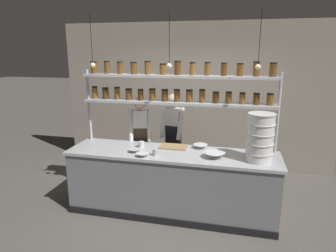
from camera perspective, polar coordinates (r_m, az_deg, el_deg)
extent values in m
plane|color=#5B5651|center=(4.59, 0.70, -15.91)|extent=(40.00, 40.00, 0.00)
cube|color=#9E9384|center=(6.00, 4.91, 5.65)|extent=(5.37, 0.12, 2.84)
cube|color=gray|center=(4.39, 0.71, -10.92)|extent=(2.91, 0.72, 0.88)
cube|color=#B7BABF|center=(4.22, 0.73, -5.25)|extent=(2.97, 0.76, 0.04)
cube|color=black|center=(4.26, -0.43, -17.71)|extent=(2.91, 0.03, 0.10)
cylinder|color=#B7BABF|center=(4.95, -14.45, -1.39)|extent=(0.04, 0.04, 2.03)
cylinder|color=#B7BABF|center=(4.44, 19.72, -3.57)|extent=(0.04, 0.04, 2.03)
cube|color=#B7BABF|center=(4.36, 1.71, 4.44)|extent=(2.81, 0.28, 0.04)
cylinder|color=brown|center=(4.77, -13.75, 6.12)|extent=(0.09, 0.09, 0.17)
cylinder|color=black|center=(4.76, -13.81, 7.24)|extent=(0.09, 0.09, 0.02)
cylinder|color=#513314|center=(4.70, -11.78, 6.01)|extent=(0.10, 0.10, 0.15)
cylinder|color=black|center=(4.69, -11.83, 7.06)|extent=(0.10, 0.10, 0.02)
cylinder|color=brown|center=(4.62, -9.66, 6.07)|extent=(0.08, 0.08, 0.17)
cylinder|color=black|center=(4.61, -9.70, 7.23)|extent=(0.09, 0.09, 0.02)
cylinder|color=brown|center=(4.55, -7.47, 5.91)|extent=(0.10, 0.10, 0.15)
cylinder|color=black|center=(4.54, -7.51, 6.97)|extent=(0.10, 0.10, 0.02)
cylinder|color=#513314|center=(4.49, -5.23, 5.85)|extent=(0.08, 0.08, 0.15)
cylinder|color=black|center=(4.48, -5.26, 6.90)|extent=(0.09, 0.09, 0.02)
cylinder|color=brown|center=(4.44, -2.99, 5.87)|extent=(0.09, 0.09, 0.16)
cylinder|color=black|center=(4.42, -3.01, 7.02)|extent=(0.10, 0.10, 0.02)
cylinder|color=#513314|center=(4.39, -0.62, 5.77)|extent=(0.09, 0.09, 0.16)
cylinder|color=black|center=(4.38, -0.62, 6.92)|extent=(0.10, 0.10, 0.02)
cylinder|color=brown|center=(4.35, 1.70, 5.71)|extent=(0.09, 0.09, 0.16)
cylinder|color=black|center=(4.34, 1.71, 6.89)|extent=(0.09, 0.09, 0.02)
cylinder|color=brown|center=(4.31, 4.07, 5.63)|extent=(0.10, 0.10, 0.16)
cylinder|color=black|center=(4.30, 4.09, 6.81)|extent=(0.10, 0.10, 0.02)
cylinder|color=brown|center=(4.29, 6.49, 5.59)|extent=(0.08, 0.08, 0.17)
cylinder|color=black|center=(4.28, 6.53, 6.85)|extent=(0.09, 0.09, 0.02)
cylinder|color=#513314|center=(4.27, 9.07, 5.27)|extent=(0.09, 0.09, 0.14)
cylinder|color=black|center=(4.26, 9.11, 6.34)|extent=(0.09, 0.09, 0.02)
cylinder|color=brown|center=(4.26, 11.44, 5.19)|extent=(0.09, 0.09, 0.15)
cylinder|color=black|center=(4.25, 11.49, 6.30)|extent=(0.09, 0.09, 0.02)
cylinder|color=brown|center=(4.26, 13.96, 5.02)|extent=(0.08, 0.08, 0.14)
cylinder|color=black|center=(4.25, 14.02, 6.09)|extent=(0.08, 0.08, 0.02)
cylinder|color=#513314|center=(4.27, 16.47, 4.86)|extent=(0.09, 0.09, 0.14)
cylinder|color=black|center=(4.26, 16.54, 5.92)|extent=(0.09, 0.09, 0.02)
cylinder|color=brown|center=(4.28, 18.85, 4.72)|extent=(0.09, 0.09, 0.14)
cylinder|color=black|center=(4.27, 18.94, 5.79)|extent=(0.10, 0.10, 0.02)
cube|color=#B7BABF|center=(4.32, 1.74, 9.45)|extent=(2.81, 0.28, 0.04)
cylinder|color=brown|center=(4.74, -13.93, 10.65)|extent=(0.10, 0.10, 0.16)
cylinder|color=black|center=(4.73, -13.99, 11.74)|extent=(0.10, 0.10, 0.02)
cylinder|color=brown|center=(4.64, -11.53, 10.78)|extent=(0.08, 0.08, 0.17)
cylinder|color=black|center=(4.64, -11.59, 11.95)|extent=(0.08, 0.08, 0.02)
cylinder|color=brown|center=(4.56, -9.13, 10.79)|extent=(0.08, 0.08, 0.16)
cylinder|color=black|center=(4.56, -9.17, 11.95)|extent=(0.08, 0.08, 0.02)
cylinder|color=brown|center=(4.48, -6.53, 10.79)|extent=(0.09, 0.09, 0.16)
cylinder|color=black|center=(4.48, -6.56, 11.93)|extent=(0.10, 0.10, 0.02)
cylinder|color=brown|center=(4.42, -3.88, 10.89)|extent=(0.09, 0.09, 0.17)
cylinder|color=black|center=(4.41, -3.90, 12.14)|extent=(0.09, 0.09, 0.02)
cylinder|color=brown|center=(4.36, -0.98, 10.66)|extent=(0.09, 0.09, 0.14)
cylinder|color=black|center=(4.35, -0.98, 11.72)|extent=(0.10, 0.10, 0.02)
cylinder|color=#513314|center=(4.31, 1.84, 10.87)|extent=(0.09, 0.09, 0.18)
cylinder|color=black|center=(4.30, 1.86, 12.20)|extent=(0.10, 0.10, 0.02)
cylinder|color=brown|center=(4.27, 4.67, 10.70)|extent=(0.08, 0.08, 0.16)
cylinder|color=black|center=(4.27, 4.69, 11.92)|extent=(0.08, 0.08, 0.02)
cylinder|color=brown|center=(4.24, 7.49, 10.63)|extent=(0.08, 0.08, 0.17)
cylinder|color=black|center=(4.24, 7.53, 11.89)|extent=(0.08, 0.08, 0.02)
cylinder|color=#513314|center=(4.23, 10.59, 10.45)|extent=(0.08, 0.08, 0.16)
cylinder|color=black|center=(4.22, 10.64, 11.66)|extent=(0.08, 0.08, 0.02)
cylinder|color=brown|center=(4.22, 13.53, 10.27)|extent=(0.09, 0.09, 0.15)
cylinder|color=black|center=(4.22, 13.60, 11.45)|extent=(0.09, 0.09, 0.02)
cylinder|color=brown|center=(4.23, 16.46, 10.26)|extent=(0.09, 0.09, 0.18)
cylinder|color=black|center=(4.22, 16.55, 11.61)|extent=(0.09, 0.09, 0.02)
cylinder|color=brown|center=(4.24, 19.36, 9.97)|extent=(0.10, 0.10, 0.17)
cylinder|color=black|center=(4.24, 19.46, 11.23)|extent=(0.10, 0.10, 0.02)
cylinder|color=black|center=(5.07, -5.99, -8.14)|extent=(0.11, 0.11, 0.77)
cylinder|color=black|center=(5.06, -4.16, -8.13)|extent=(0.11, 0.11, 0.77)
cube|color=#473828|center=(4.88, -5.22, -2.10)|extent=(0.26, 0.22, 0.33)
cube|color=white|center=(4.80, -5.30, 1.39)|extent=(0.26, 0.23, 0.27)
sphere|color=tan|center=(4.75, -5.37, 4.44)|extent=(0.20, 0.20, 0.20)
cylinder|color=white|center=(4.78, -7.05, 0.14)|extent=(0.13, 0.25, 0.51)
cylinder|color=white|center=(4.76, -3.57, 0.17)|extent=(0.13, 0.25, 0.51)
cylinder|color=black|center=(5.13, 0.17, -7.69)|extent=(0.11, 0.11, 0.79)
cylinder|color=black|center=(5.07, 1.85, -7.96)|extent=(0.11, 0.11, 0.79)
cube|color=black|center=(4.91, 1.03, -1.71)|extent=(0.25, 0.21, 0.34)
cube|color=white|center=(4.84, 1.05, 1.83)|extent=(0.25, 0.22, 0.28)
sphere|color=beige|center=(4.79, 1.06, 4.91)|extent=(0.21, 0.21, 0.21)
cylinder|color=white|center=(4.86, -0.81, 0.75)|extent=(0.11, 0.25, 0.52)
cylinder|color=white|center=(4.75, 2.38, 0.43)|extent=(0.11, 0.25, 0.52)
cylinder|color=white|center=(4.03, 16.92, -5.65)|extent=(0.33, 0.33, 0.11)
cylinder|color=silver|center=(4.01, 16.98, -4.81)|extent=(0.35, 0.35, 0.01)
cylinder|color=white|center=(3.99, 17.04, -3.96)|extent=(0.33, 0.33, 0.11)
cylinder|color=silver|center=(3.97, 17.11, -3.10)|extent=(0.35, 0.35, 0.01)
cylinder|color=white|center=(3.96, 17.17, -2.23)|extent=(0.33, 0.33, 0.11)
cylinder|color=silver|center=(3.94, 17.24, -1.36)|extent=(0.35, 0.35, 0.01)
cylinder|color=white|center=(3.92, 17.31, -0.47)|extent=(0.33, 0.33, 0.11)
cylinder|color=silver|center=(3.91, 17.37, 0.41)|extent=(0.35, 0.35, 0.01)
cylinder|color=white|center=(3.90, 17.44, 1.31)|extent=(0.33, 0.33, 0.11)
cylinder|color=silver|center=(3.88, 17.51, 2.21)|extent=(0.35, 0.35, 0.01)
cube|color=#A88456|center=(4.40, 1.04, -3.97)|extent=(0.40, 0.26, 0.02)
cylinder|color=silver|center=(4.23, -6.37, -4.88)|extent=(0.07, 0.07, 0.01)
cone|color=silver|center=(4.23, -6.37, -4.67)|extent=(0.17, 0.17, 0.05)
cylinder|color=white|center=(4.04, 8.84, -5.91)|extent=(0.13, 0.13, 0.01)
cone|color=white|center=(4.03, 8.86, -5.48)|extent=(0.28, 0.28, 0.08)
cylinder|color=white|center=(4.40, 6.19, -4.15)|extent=(0.09, 0.09, 0.01)
cone|color=white|center=(4.39, 6.20, -3.87)|extent=(0.21, 0.21, 0.06)
cylinder|color=silver|center=(4.05, -4.89, -5.74)|extent=(0.08, 0.08, 0.01)
cone|color=silver|center=(4.04, -4.89, -5.50)|extent=(0.17, 0.17, 0.05)
cylinder|color=#B2B7BC|center=(4.06, -2.42, -5.03)|extent=(0.07, 0.07, 0.09)
cylinder|color=silver|center=(4.42, -5.10, -3.52)|extent=(0.09, 0.09, 0.09)
cylinder|color=black|center=(4.37, -14.42, 15.68)|extent=(0.01, 0.01, 0.69)
sphere|color=#F9E5B2|center=(4.37, -14.14, 11.17)|extent=(0.07, 0.07, 0.07)
cylinder|color=black|center=(3.99, 0.25, 16.29)|extent=(0.01, 0.01, 0.69)
sphere|color=#F9E5B2|center=(3.99, 0.24, 11.35)|extent=(0.07, 0.07, 0.07)
cylinder|color=black|center=(3.89, 17.13, 15.75)|extent=(0.01, 0.01, 0.69)
sphere|color=#F9E5B2|center=(3.89, 16.76, 10.70)|extent=(0.07, 0.07, 0.07)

